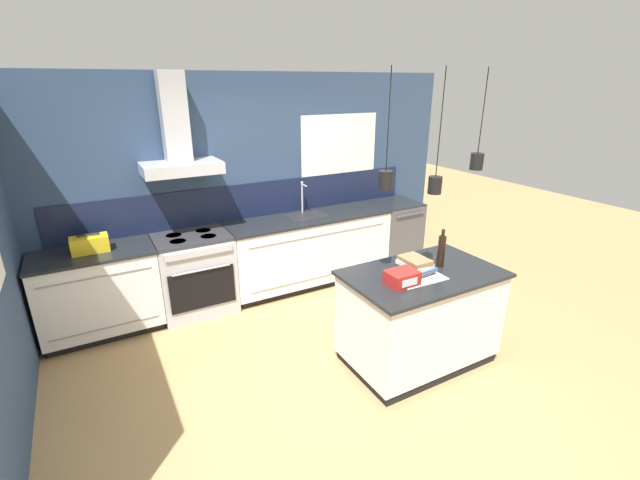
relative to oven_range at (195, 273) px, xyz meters
The scene contains 12 objects.
ground_plane 1.93m from the oven_range, 63.93° to the right, with size 16.00×16.00×0.00m, color tan.
wall_back 1.23m from the oven_range, 21.68° to the left, with size 5.60×2.44×2.60m.
counter_run_left 0.97m from the oven_range, behind, with size 1.15×0.64×0.91m.
counter_run_sink 1.46m from the oven_range, ahead, with size 2.12×0.64×1.32m.
oven_range is the anchor object (origin of this frame).
dishwasher 2.82m from the oven_range, ahead, with size 0.62×0.65×0.91m.
kitchen_island 2.51m from the oven_range, 51.45° to the right, with size 1.38×0.86×0.91m.
bottle_on_island 2.70m from the oven_range, 47.23° to the right, with size 0.07×0.07×0.35m.
book_stack 2.50m from the oven_range, 52.42° to the right, with size 0.26×0.29×0.14m.
red_supply_box 2.46m from the oven_range, 58.92° to the right, with size 0.25×0.20×0.12m.
paper_pile 2.53m from the oven_range, 54.42° to the right, with size 0.45×0.32×0.01m.
yellow_toolbox 1.11m from the oven_range, behind, with size 0.34×0.18×0.19m.
Camera 1 is at (-1.73, -2.83, 2.49)m, focal length 24.00 mm.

